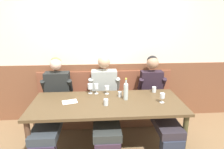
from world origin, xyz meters
The scene contains 16 objects.
room_wall_back centered at (0.00, 1.09, 1.40)m, with size 6.80×0.08×2.80m, color silver.
wood_wainscot_panel centered at (0.00, 1.04, 0.53)m, with size 6.80×0.03×1.07m, color brown.
wall_bench centered at (0.00, 0.83, 0.28)m, with size 2.47×0.42×0.94m.
dining_table centered at (0.00, 0.12, 0.65)m, with size 2.17×0.90×0.72m.
person_center_left_seat centered at (-0.83, 0.43, 0.60)m, with size 0.52×1.31×1.25m.
person_left_seat centered at (-0.02, 0.44, 0.62)m, with size 0.54×1.31×1.28m.
person_right_seat centered at (0.83, 0.43, 0.61)m, with size 0.49×1.32×1.25m.
wine_bottle_green_tall centered at (0.28, 0.21, 0.87)m, with size 0.07×0.07×0.33m.
wine_glass_center_front centered at (-0.25, 0.48, 0.83)m, with size 0.08×0.08×0.16m.
wine_glass_mid_right centered at (-0.16, 0.46, 0.84)m, with size 0.06×0.06×0.17m.
wine_glass_left_end centered at (0.01, 0.44, 0.82)m, with size 0.07×0.07×0.13m.
wine_glass_near_bucket centered at (0.78, 0.06, 0.82)m, with size 0.07×0.07×0.14m.
water_tumbler_right centered at (-0.02, 0.03, 0.77)m, with size 0.06×0.06×0.09m, color silver.
water_tumbler_left centered at (0.78, 0.46, 0.77)m, with size 0.07×0.07×0.09m, color silver.
water_tumbler_center centered at (0.20, 0.31, 0.76)m, with size 0.06×0.06×0.08m, color silver.
tasting_sheet_left_guest centered at (-0.54, 0.17, 0.72)m, with size 0.21×0.15×0.00m, color white.
Camera 1 is at (-0.12, -2.45, 1.90)m, focal length 31.23 mm.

